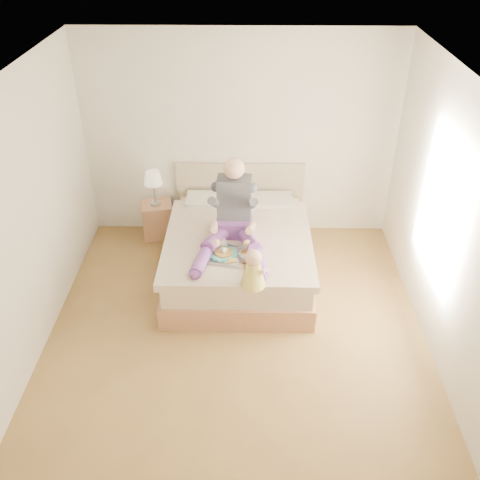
{
  "coord_description": "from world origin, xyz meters",
  "views": [
    {
      "loc": [
        0.11,
        -4.32,
        3.97
      ],
      "look_at": [
        0.02,
        0.65,
        0.73
      ],
      "focal_mm": 40.0,
      "sensor_mm": 36.0,
      "label": 1
    }
  ],
  "objects_px": {
    "nightstand": "(158,220)",
    "bed": "(239,249)",
    "adult": "(233,219)",
    "tray": "(233,254)",
    "baby": "(254,271)"
  },
  "relations": [
    {
      "from": "bed",
      "to": "baby",
      "type": "relative_size",
      "value": 5.12
    },
    {
      "from": "bed",
      "to": "baby",
      "type": "xyz_separation_m",
      "value": [
        0.17,
        -1.08,
        0.47
      ]
    },
    {
      "from": "tray",
      "to": "baby",
      "type": "height_order",
      "value": "baby"
    },
    {
      "from": "bed",
      "to": "nightstand",
      "type": "xyz_separation_m",
      "value": [
        -1.11,
        0.8,
        -0.07
      ]
    },
    {
      "from": "adult",
      "to": "baby",
      "type": "bearing_deg",
      "value": -72.57
    },
    {
      "from": "nightstand",
      "to": "baby",
      "type": "xyz_separation_m",
      "value": [
        1.29,
        -1.87,
        0.54
      ]
    },
    {
      "from": "nightstand",
      "to": "bed",
      "type": "bearing_deg",
      "value": -47.33
    },
    {
      "from": "baby",
      "to": "adult",
      "type": "bearing_deg",
      "value": 128.22
    },
    {
      "from": "adult",
      "to": "bed",
      "type": "bearing_deg",
      "value": 79.7
    },
    {
      "from": "bed",
      "to": "adult",
      "type": "relative_size",
      "value": 1.87
    },
    {
      "from": "bed",
      "to": "nightstand",
      "type": "distance_m",
      "value": 1.37
    },
    {
      "from": "bed",
      "to": "adult",
      "type": "distance_m",
      "value": 0.63
    },
    {
      "from": "tray",
      "to": "nightstand",
      "type": "bearing_deg",
      "value": 140.66
    },
    {
      "from": "adult",
      "to": "tray",
      "type": "distance_m",
      "value": 0.43
    },
    {
      "from": "bed",
      "to": "nightstand",
      "type": "relative_size",
      "value": 4.46
    }
  ]
}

